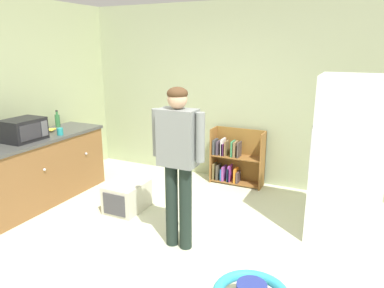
% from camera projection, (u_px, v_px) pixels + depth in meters
% --- Properties ---
extents(ground_plane, '(12.00, 12.00, 0.00)m').
position_uv_depth(ground_plane, '(170.00, 252.00, 3.69)').
color(ground_plane, beige).
rests_on(ground_plane, ground).
extents(back_wall, '(5.20, 0.06, 2.70)m').
position_uv_depth(back_wall, '(243.00, 95.00, 5.36)').
color(back_wall, '#A0AA83').
rests_on(back_wall, ground).
extents(left_side_wall, '(0.06, 2.99, 2.70)m').
position_uv_depth(left_side_wall, '(35.00, 97.00, 5.11)').
color(left_side_wall, '#A2AD80').
rests_on(left_side_wall, ground).
extents(kitchen_counter, '(0.65, 2.33, 0.90)m').
position_uv_depth(kitchen_counter, '(28.00, 174.00, 4.63)').
color(kitchen_counter, brown).
rests_on(kitchen_counter, ground).
extents(refrigerator, '(0.73, 0.68, 1.78)m').
position_uv_depth(refrigerator, '(348.00, 160.00, 3.78)').
color(refrigerator, white).
rests_on(refrigerator, ground).
extents(bookshelf, '(0.80, 0.28, 0.85)m').
position_uv_depth(bookshelf, '(234.00, 160.00, 5.47)').
color(bookshelf, brown).
rests_on(bookshelf, ground).
extents(standing_person, '(0.57, 0.22, 1.69)m').
position_uv_depth(standing_person, '(178.00, 155.00, 3.54)').
color(standing_person, '#1D2A23').
rests_on(standing_person, ground).
extents(pet_carrier, '(0.42, 0.55, 0.36)m').
position_uv_depth(pet_carrier, '(127.00, 197.00, 4.60)').
color(pet_carrier, beige).
rests_on(pet_carrier, ground).
extents(microwave, '(0.37, 0.48, 0.28)m').
position_uv_depth(microwave, '(23.00, 130.00, 4.48)').
color(microwave, black).
rests_on(microwave, kitchen_counter).
extents(banana_bunch, '(0.15, 0.16, 0.04)m').
position_uv_depth(banana_bunch, '(52.00, 130.00, 4.99)').
color(banana_bunch, yellow).
rests_on(banana_bunch, kitchen_counter).
extents(amber_bottle, '(0.07, 0.07, 0.25)m').
position_uv_depth(amber_bottle, '(40.00, 127.00, 4.83)').
color(amber_bottle, '#9E661E').
rests_on(amber_bottle, kitchen_counter).
extents(green_glass_bottle, '(0.07, 0.07, 0.25)m').
position_uv_depth(green_glass_bottle, '(57.00, 120.00, 5.26)').
color(green_glass_bottle, '#33753D').
rests_on(green_glass_bottle, kitchen_counter).
extents(teal_cup, '(0.08, 0.08, 0.09)m').
position_uv_depth(teal_cup, '(60.00, 132.00, 4.79)').
color(teal_cup, teal).
rests_on(teal_cup, kitchen_counter).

